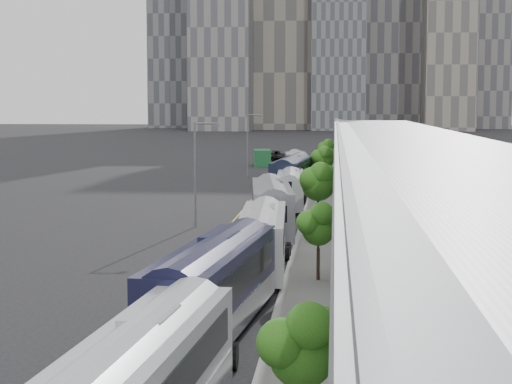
# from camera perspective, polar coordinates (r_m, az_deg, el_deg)

# --- Properties ---
(sidewalk) EXTENTS (10.00, 170.00, 0.12)m
(sidewalk) POSITION_cam_1_polar(r_m,az_deg,el_deg) (71.33, 7.04, -1.82)
(sidewalk) COLOR gray
(sidewalk) RESTS_ON ground
(lane_line) EXTENTS (0.12, 160.00, 0.02)m
(lane_line) POSITION_cam_1_polar(r_m,az_deg,el_deg) (71.77, -1.37, -1.77)
(lane_line) COLOR gold
(lane_line) RESTS_ON ground
(depot) EXTENTS (12.45, 160.40, 7.20)m
(depot) POSITION_cam_1_polar(r_m,az_deg,el_deg) (71.19, 10.29, 0.92)
(depot) COLOR gray
(depot) RESTS_ON ground
(bus_1) EXTENTS (4.11, 13.76, 3.96)m
(bus_1) POSITION_cam_1_polar(r_m,az_deg,el_deg) (35.76, -2.79, -6.82)
(bus_1) COLOR #161732
(bus_1) RESTS_ON ground
(bus_2) EXTENTS (3.12, 12.56, 3.64)m
(bus_2) POSITION_cam_1_polar(r_m,az_deg,el_deg) (48.91, 0.44, -3.54)
(bus_2) COLOR #B8B8BA
(bus_2) RESTS_ON ground
(bus_3) EXTENTS (4.10, 13.77, 3.97)m
(bus_3) POSITION_cam_1_polar(r_m,az_deg,el_deg) (62.53, 1.04, -1.36)
(bus_3) COLOR slate
(bus_3) RESTS_ON ground
(bus_4) EXTENTS (2.90, 12.05, 3.50)m
(bus_4) POSITION_cam_1_polar(r_m,az_deg,el_deg) (78.68, 2.31, -0.03)
(bus_4) COLOR #ABACB6
(bus_4) RESTS_ON ground
(bus_5) EXTENTS (4.07, 14.18, 4.09)m
(bus_5) POSITION_cam_1_polar(r_m,az_deg,el_deg) (90.46, 2.43, 0.90)
(bus_5) COLOR black
(bus_5) RESTS_ON ground
(bus_6) EXTENTS (3.65, 12.74, 3.67)m
(bus_6) POSITION_cam_1_polar(r_m,az_deg,el_deg) (106.52, 2.76, 1.55)
(bus_6) COLOR silver
(bus_6) RESTS_ON ground
(tree_0) EXTENTS (1.74, 1.74, 4.21)m
(tree_0) POSITION_cam_1_polar(r_m,az_deg,el_deg) (22.39, 3.08, -10.22)
(tree_0) COLOR black
(tree_0) RESTS_ON ground
(tree_1) EXTENTS (1.80, 1.80, 4.05)m
(tree_1) POSITION_cam_1_polar(r_m,az_deg,el_deg) (45.85, 4.18, -2.18)
(tree_1) COLOR black
(tree_1) RESTS_ON ground
(tree_2) EXTENTS (2.74, 2.74, 4.86)m
(tree_2) POSITION_cam_1_polar(r_m,az_deg,el_deg) (69.52, 4.17, 0.85)
(tree_2) COLOR black
(tree_2) RESTS_ON ground
(tree_3) EXTENTS (2.40, 2.40, 4.80)m
(tree_3) POSITION_cam_1_polar(r_m,az_deg,el_deg) (96.27, 4.47, 2.29)
(tree_3) COLOR black
(tree_3) RESTS_ON ground
(tree_4) EXTENTS (2.29, 2.29, 4.54)m
(tree_4) POSITION_cam_1_polar(r_m,az_deg,el_deg) (121.47, 4.75, 2.93)
(tree_4) COLOR black
(tree_4) RESTS_ON ground
(street_lamp_near) EXTENTS (2.04, 0.22, 8.17)m
(street_lamp_near) POSITION_cam_1_polar(r_m,az_deg,el_deg) (66.39, -3.92, 1.73)
(street_lamp_near) COLOR #59595E
(street_lamp_near) RESTS_ON ground
(street_lamp_far) EXTENTS (2.04, 0.22, 8.28)m
(street_lamp_far) POSITION_cam_1_polar(r_m,az_deg,el_deg) (112.00, -0.48, 3.44)
(street_lamp_far) COLOR #59595E
(street_lamp_far) RESTS_ON ground
(shipping_container) EXTENTS (3.15, 5.59, 2.57)m
(shipping_container) POSITION_cam_1_polar(r_m,az_deg,el_deg) (132.91, 0.41, 2.29)
(shipping_container) COLOR #164825
(shipping_container) RESTS_ON ground
(suv) EXTENTS (5.04, 6.76, 1.71)m
(suv) POSITION_cam_1_polar(r_m,az_deg,el_deg) (145.83, 1.39, 2.43)
(suv) COLOR black
(suv) RESTS_ON ground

